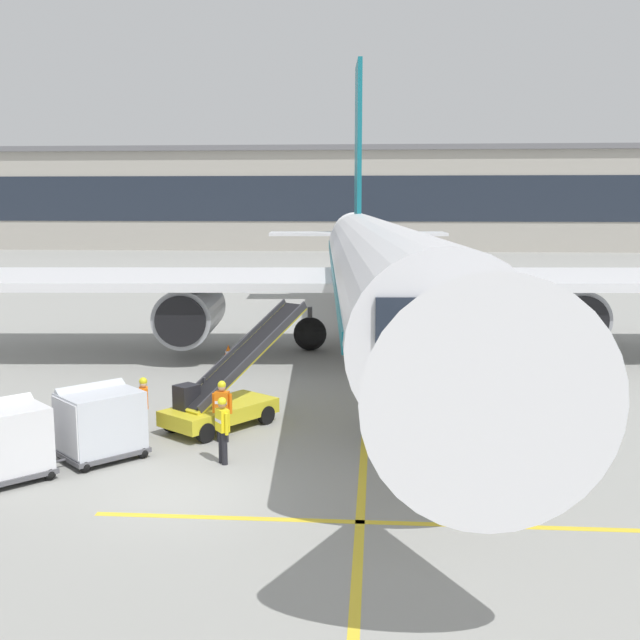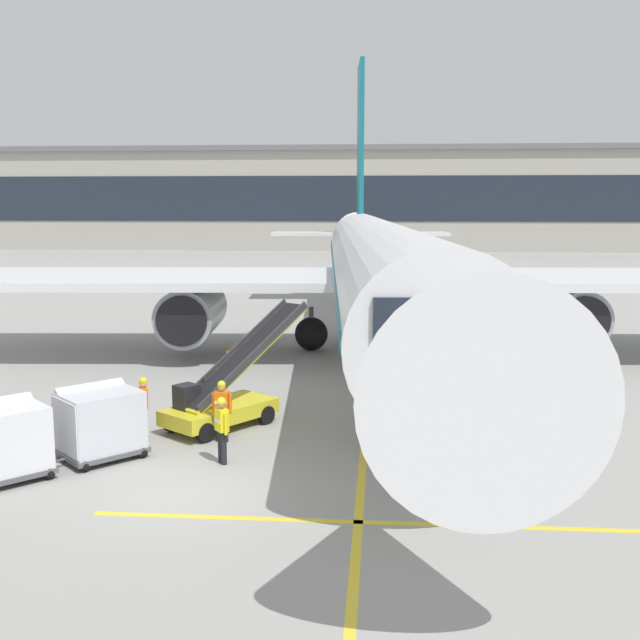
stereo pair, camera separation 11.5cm
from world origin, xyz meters
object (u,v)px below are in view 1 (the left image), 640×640
at_px(baggage_cart_second, 2,440).
at_px(ground_crew_by_carts, 144,403).
at_px(belt_loader, 225,396).
at_px(safety_cone_engine_keepout, 228,353).
at_px(baggage_cart_lead, 100,421).
at_px(ground_crew_by_loader, 222,407).
at_px(parked_airplane, 377,268).
at_px(ground_crew_marshaller, 223,426).

relative_size(baggage_cart_second, ground_crew_by_carts, 1.46).
bearing_deg(belt_loader, safety_cone_engine_keepout, 100.49).
distance_m(baggage_cart_lead, safety_cone_engine_keepout, 12.28).
bearing_deg(baggage_cart_lead, belt_loader, 49.14).
distance_m(baggage_cart_second, ground_crew_by_loader, 5.71).
relative_size(parked_airplane, safety_cone_engine_keepout, 63.87).
distance_m(ground_crew_by_loader, ground_crew_by_carts, 2.30).
distance_m(ground_crew_by_loader, safety_cone_engine_keepout, 10.83).
bearing_deg(ground_crew_by_carts, baggage_cart_second, -123.59).
bearing_deg(parked_airplane, ground_crew_by_loader, -108.43).
bearing_deg(ground_crew_marshaller, ground_crew_by_carts, 142.84).
distance_m(parked_airplane, ground_crew_by_carts, 14.29).
distance_m(baggage_cart_second, ground_crew_by_carts, 4.27).
height_order(belt_loader, ground_crew_by_carts, belt_loader).
relative_size(ground_crew_by_loader, ground_crew_marshaller, 1.00).
distance_m(parked_airplane, belt_loader, 12.36).
height_order(ground_crew_by_carts, safety_cone_engine_keepout, ground_crew_by_carts).
bearing_deg(baggage_cart_second, safety_cone_engine_keepout, 78.91).
bearing_deg(safety_cone_engine_keepout, ground_crew_by_loader, -79.76).
xyz_separation_m(belt_loader, baggage_cart_lead, (-2.67, -3.09, 0.07)).
height_order(baggage_cart_lead, ground_crew_by_loader, baggage_cart_lead).
xyz_separation_m(ground_crew_by_carts, safety_cone_engine_keepout, (0.37, 10.39, -0.64)).
bearing_deg(belt_loader, baggage_cart_second, -132.64).
height_order(belt_loader, safety_cone_engine_keepout, belt_loader).
distance_m(parked_airplane, ground_crew_marshaller, 15.20).
bearing_deg(baggage_cart_second, belt_loader, 47.36).
bearing_deg(ground_crew_by_carts, parked_airplane, 62.33).
xyz_separation_m(baggage_cart_second, ground_crew_marshaller, (5.02, 1.54, -0.00)).
bearing_deg(ground_crew_by_carts, belt_loader, 31.16).
relative_size(baggage_cart_lead, safety_cone_engine_keepout, 3.51).
distance_m(baggage_cart_second, safety_cone_engine_keepout, 14.23).
bearing_deg(safety_cone_engine_keepout, parked_airplane, 18.23).
bearing_deg(ground_crew_by_loader, safety_cone_engine_keepout, 100.24).
relative_size(belt_loader, ground_crew_by_carts, 2.75).
relative_size(parked_airplane, ground_crew_by_carts, 26.60).
distance_m(belt_loader, ground_crew_marshaller, 3.32).
xyz_separation_m(baggage_cart_lead, ground_crew_marshaller, (3.27, -0.18, -0.00)).
distance_m(parked_airplane, safety_cone_engine_keepout, 7.33).
distance_m(belt_loader, ground_crew_by_carts, 2.41).
xyz_separation_m(parked_airplane, baggage_cart_second, (-8.87, -15.97, -2.81)).
relative_size(ground_crew_by_carts, safety_cone_engine_keepout, 2.40).
xyz_separation_m(baggage_cart_lead, ground_crew_by_loader, (2.90, 1.59, -0.00)).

